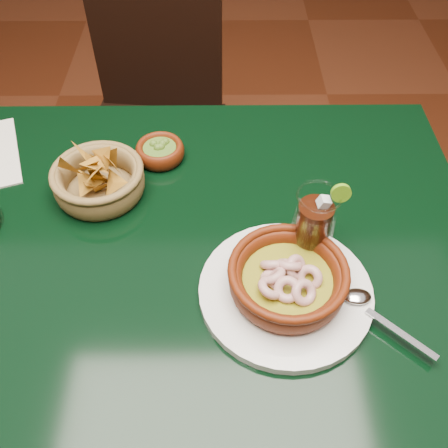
{
  "coord_description": "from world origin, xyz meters",
  "views": [
    {
      "loc": [
        0.14,
        -0.57,
        1.43
      ],
      "look_at": [
        0.14,
        -0.02,
        0.81
      ],
      "focal_mm": 40.0,
      "sensor_mm": 36.0,
      "label": 1
    }
  ],
  "objects_px": {
    "shrimp_plate": "(287,282)",
    "cola_drink": "(313,227)",
    "dining_table": "(151,271)",
    "chip_basket": "(99,180)",
    "dining_chair": "(156,118)"
  },
  "relations": [
    {
      "from": "shrimp_plate",
      "to": "cola_drink",
      "type": "relative_size",
      "value": 2.12
    },
    {
      "from": "dining_table",
      "to": "chip_basket",
      "type": "relative_size",
      "value": 5.82
    },
    {
      "from": "shrimp_plate",
      "to": "dining_table",
      "type": "bearing_deg",
      "value": 153.37
    },
    {
      "from": "dining_table",
      "to": "cola_drink",
      "type": "relative_size",
      "value": 7.29
    },
    {
      "from": "dining_table",
      "to": "chip_basket",
      "type": "xyz_separation_m",
      "value": [
        -0.1,
        0.12,
        0.13
      ]
    },
    {
      "from": "dining_table",
      "to": "shrimp_plate",
      "type": "bearing_deg",
      "value": -26.63
    },
    {
      "from": "chip_basket",
      "to": "cola_drink",
      "type": "distance_m",
      "value": 0.41
    },
    {
      "from": "dining_chair",
      "to": "chip_basket",
      "type": "height_order",
      "value": "dining_chair"
    },
    {
      "from": "chip_basket",
      "to": "dining_chair",
      "type": "bearing_deg",
      "value": 87.19
    },
    {
      "from": "shrimp_plate",
      "to": "cola_drink",
      "type": "xyz_separation_m",
      "value": [
        0.05,
        0.08,
        0.04
      ]
    },
    {
      "from": "dining_table",
      "to": "shrimp_plate",
      "type": "xyz_separation_m",
      "value": [
        0.24,
        -0.12,
        0.13
      ]
    },
    {
      "from": "dining_table",
      "to": "shrimp_plate",
      "type": "relative_size",
      "value": 3.44
    },
    {
      "from": "chip_basket",
      "to": "cola_drink",
      "type": "bearing_deg",
      "value": -22.29
    },
    {
      "from": "dining_table",
      "to": "chip_basket",
      "type": "distance_m",
      "value": 0.2
    },
    {
      "from": "dining_chair",
      "to": "shrimp_plate",
      "type": "height_order",
      "value": "dining_chair"
    }
  ]
}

